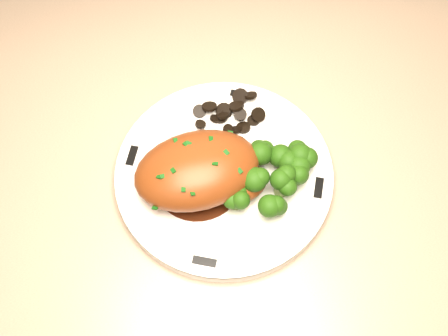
{
  "coord_description": "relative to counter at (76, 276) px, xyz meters",
  "views": [
    {
      "loc": [
        0.25,
        1.32,
        1.53
      ],
      "look_at": [
        0.29,
        1.62,
        0.94
      ],
      "focal_mm": 45.0,
      "sensor_mm": 36.0,
      "label": 1
    }
  ],
  "objects": [
    {
      "name": "rim_accent_1",
      "position": [
        0.18,
        -0.01,
        0.47
      ],
      "size": [
        0.02,
        0.03,
        0.0
      ],
      "primitive_type": "cube",
      "rotation": [
        0.0,
        0.0,
        4.4
      ],
      "color": "black",
      "rests_on": "plate"
    },
    {
      "name": "rim_accent_2",
      "position": [
        0.25,
        -0.16,
        0.47
      ],
      "size": [
        0.03,
        0.02,
        0.0
      ],
      "primitive_type": "cube",
      "rotation": [
        0.0,
        0.0,
        5.97
      ],
      "color": "black",
      "rests_on": "plate"
    },
    {
      "name": "rim_accent_0",
      "position": [
        0.32,
        0.06,
        0.47
      ],
      "size": [
        0.03,
        0.02,
        0.0
      ],
      "primitive_type": "cube",
      "rotation": [
        0.0,
        0.0,
        2.83
      ],
      "color": "black",
      "rests_on": "plate"
    },
    {
      "name": "mushroom_pile",
      "position": [
        0.3,
        0.02,
        0.48
      ],
      "size": [
        0.08,
        0.06,
        0.02
      ],
      "color": "black",
      "rests_on": "plate"
    },
    {
      "name": "rim_accent_3",
      "position": [
        0.39,
        -0.08,
        0.47
      ],
      "size": [
        0.02,
        0.03,
        0.0
      ],
      "primitive_type": "cube",
      "rotation": [
        0.0,
        0.0,
        7.54
      ],
      "color": "black",
      "rests_on": "plate"
    },
    {
      "name": "broccoli_florets",
      "position": [
        0.33,
        -0.07,
        0.49
      ],
      "size": [
        0.12,
        0.09,
        0.04
      ],
      "rotation": [
        0.0,
        0.0,
        0.4
      ],
      "color": "olive",
      "rests_on": "plate"
    },
    {
      "name": "plate",
      "position": [
        0.28,
        -0.05,
        0.46
      ],
      "size": [
        0.31,
        0.31,
        0.02
      ],
      "primitive_type": "cylinder",
      "rotation": [
        0.0,
        0.0,
        0.24
      ],
      "color": "white",
      "rests_on": "counter"
    },
    {
      "name": "chicken_breast",
      "position": [
        0.26,
        -0.06,
        0.5
      ],
      "size": [
        0.16,
        0.12,
        0.06
      ],
      "rotation": [
        0.0,
        0.0,
        0.16
      ],
      "color": "brown",
      "rests_on": "plate"
    },
    {
      "name": "gravy_pool",
      "position": [
        0.25,
        -0.06,
        0.47
      ],
      "size": [
        0.1,
        0.1,
        0.0
      ],
      "primitive_type": "cylinder",
      "color": "#3B170A",
      "rests_on": "plate"
    },
    {
      "name": "counter",
      "position": [
        0.0,
        0.0,
        0.0
      ],
      "size": [
        2.12,
        0.7,
        1.03
      ],
      "color": "#4E3A23",
      "rests_on": "ground"
    }
  ]
}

